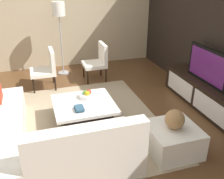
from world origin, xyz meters
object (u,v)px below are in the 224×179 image
Objects in this scene: accent_chair_far at (98,60)px; floor_lamp at (59,14)px; coffee_table at (84,112)px; decorative_ball at (175,119)px; fruit_bowl at (87,95)px; television at (208,66)px; accent_chair_near at (47,67)px; media_console at (203,94)px; sectional_couch at (22,139)px; book_stack at (79,108)px; ottoman at (172,139)px.

floor_lamp is at bearing -121.57° from accent_chair_far.
decorative_ball is at bearing 42.27° from coffee_table.
coffee_table is 1.16× the size of accent_chair_far.
floor_lamp is 1.39m from accent_chair_far.
decorative_ball is (1.33, 0.94, 0.11)m from fruit_bowl.
accent_chair_near is at bearing -122.98° from television.
decorative_ball is (2.97, 0.31, 0.05)m from accent_chair_far.
media_console is at bearing 82.72° from fruit_bowl.
sectional_couch is at bearing -58.45° from coffee_table.
television is 3.38m from sectional_couch.
floor_lamp reaches higher than media_console.
accent_chair_far is at bearing -173.96° from decorative_ball.
fruit_bowl is (2.29, 0.12, -1.03)m from floor_lamp.
coffee_table is (-0.10, -2.30, -0.62)m from television.
book_stack is at bearing 114.02° from sectional_couch.
television is 3.52m from floor_lamp.
book_stack is (1.91, 0.34, -0.08)m from accent_chair_near.
ottoman is (0.54, 2.05, -0.08)m from sectional_couch.
sectional_couch is 2.82× the size of accent_chair_near.
coffee_table is at bearing -137.73° from ottoman.
book_stack is at bearing -128.58° from ottoman.
television is 2.45m from book_stack.
sectional_couch is at bearing -81.13° from television.
accent_chair_near is 4.10× the size of book_stack.
ottoman is at bearing 42.27° from coffee_table.
ottoman is 1.65m from fruit_bowl.
accent_chair_near is (-1.69, -0.46, 0.29)m from coffee_table.
ottoman is 1.50m from book_stack.
book_stack is at bearing 5.26° from accent_chair_near.
floor_lamp reaches higher than fruit_bowl.
fruit_bowl is 1.64m from decorative_ball.
accent_chair_far is 4.10× the size of book_stack.
accent_chair_near is at bearing -122.99° from media_console.
television is 2.25m from fruit_bowl.
decorative_ball is at bearing 15.22° from accent_chair_far.
ottoman is (3.62, 1.07, -1.27)m from floor_lamp.
television is 0.63× the size of floor_lamp.
sectional_couch is at bearing -26.21° from accent_chair_far.
decorative_ball is (0.54, 2.05, 0.25)m from sectional_couch.
sectional_couch is 2.82× the size of accent_chair_far.
accent_chair_near reaches higher than fruit_bowl.
television is at bearing 82.73° from fruit_bowl.
book_stack is (-0.39, 0.88, 0.13)m from sectional_couch.
television is 1.27× the size of accent_chair_far.
coffee_table is at bearing -12.65° from accent_chair_far.
coffee_table is at bearing 151.83° from book_stack.
accent_chair_near reaches higher than ottoman.
sectional_couch is at bearing -17.63° from floor_lamp.
media_console is 2.07× the size of coffee_table.
floor_lamp is at bearing -176.97° from fruit_bowl.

